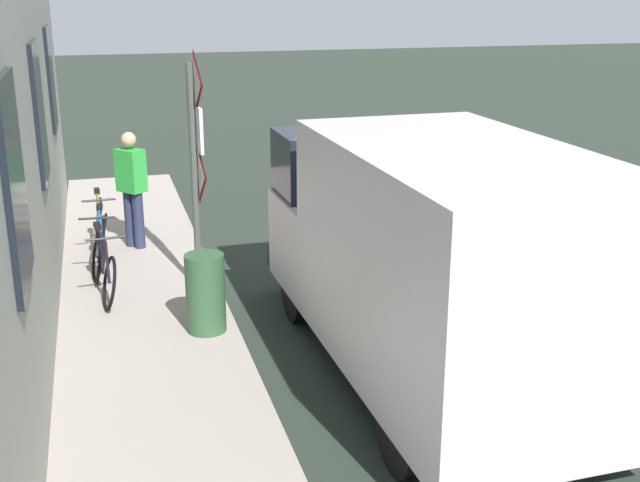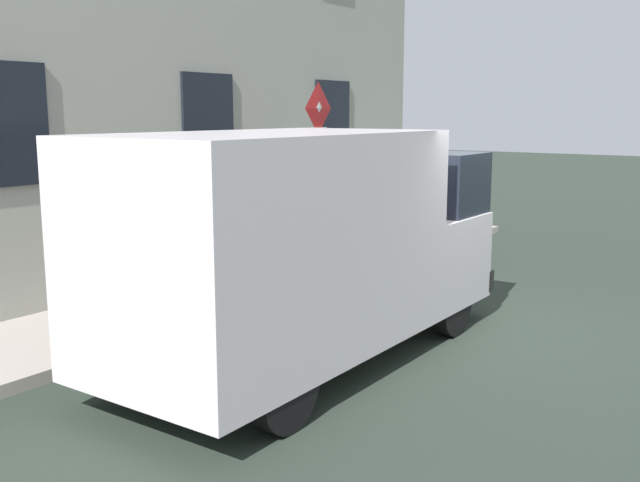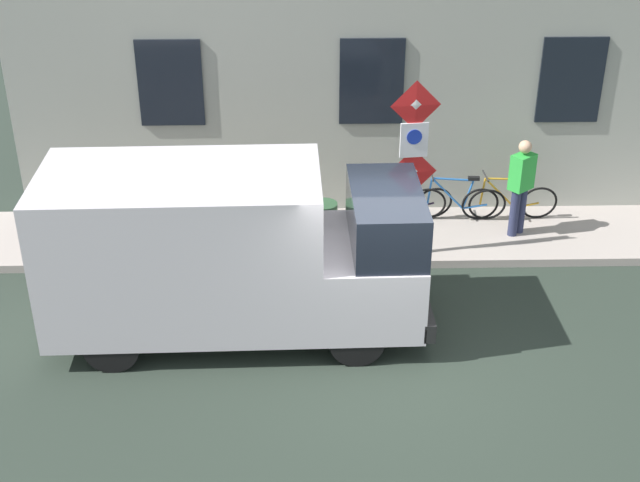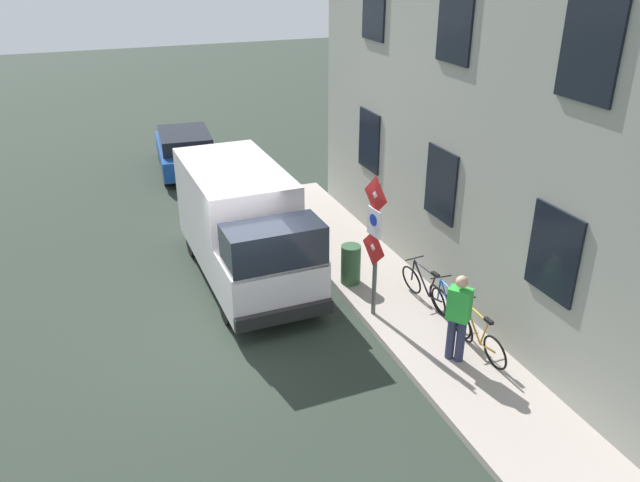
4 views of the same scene
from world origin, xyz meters
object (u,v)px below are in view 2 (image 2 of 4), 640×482
bicycle_black (260,246)px  litter_bin (251,264)px  delivery_van (308,241)px  bicycle_blue (295,238)px  bicycle_orange (326,232)px  sign_post_stacked (318,161)px  pedestrian (349,203)px

bicycle_black → litter_bin: 1.81m
bicycle_black → litter_bin: size_ratio=1.91×
delivery_van → bicycle_blue: size_ratio=3.13×
bicycle_orange → bicycle_blue: 0.93m
bicycle_orange → litter_bin: (-1.08, 3.31, 0.08)m
sign_post_stacked → bicycle_orange: (1.23, -1.92, -1.46)m
bicycle_orange → bicycle_black: size_ratio=1.00×
litter_bin → pedestrian: bearing=-80.0°
bicycle_orange → pedestrian: pedestrian is taller
sign_post_stacked → bicycle_blue: (1.23, -0.99, -1.46)m
bicycle_black → pedestrian: (-0.49, -1.89, 0.56)m
bicycle_orange → bicycle_blue: (0.00, 0.93, 0.00)m
sign_post_stacked → bicycle_orange: sign_post_stacked is taller
delivery_van → bicycle_black: delivery_van is taller
pedestrian → bicycle_orange: bearing=-35.6°
bicycle_black → bicycle_orange: bearing=173.6°
delivery_van → pedestrian: bearing=28.0°
bicycle_blue → litter_bin: 2.61m
delivery_van → bicycle_black: 4.32m
delivery_van → pedestrian: delivery_van is taller
sign_post_stacked → litter_bin: sign_post_stacked is taller
delivery_van → pedestrian: 5.44m
sign_post_stacked → pedestrian: bearing=-69.3°
bicycle_black → pedestrian: size_ratio=1.00×
sign_post_stacked → litter_bin: size_ratio=3.20×
sign_post_stacked → litter_bin: 1.96m
sign_post_stacked → delivery_van: (-1.90, 2.79, -0.64)m
delivery_van → litter_bin: 2.60m
bicycle_blue → sign_post_stacked: bearing=54.4°
delivery_van → bicycle_black: size_ratio=3.12×
pedestrian → litter_bin: pedestrian is taller
bicycle_orange → pedestrian: (-0.49, -0.03, 0.56)m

